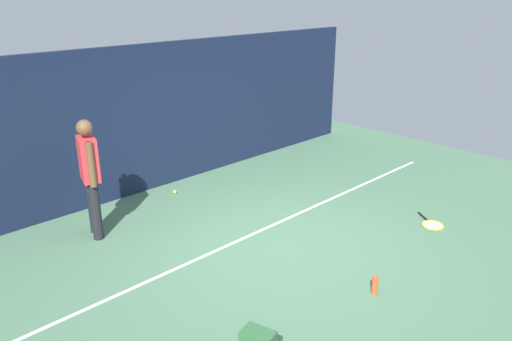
# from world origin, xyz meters

# --- Properties ---
(ground_plane) EXTENTS (12.00, 12.00, 0.00)m
(ground_plane) POSITION_xyz_m (0.00, 0.00, 0.00)
(ground_plane) COLOR #4C7556
(back_fence) EXTENTS (10.00, 0.10, 2.48)m
(back_fence) POSITION_xyz_m (0.00, 3.00, 1.24)
(back_fence) COLOR #141E38
(back_fence) RESTS_ON ground
(court_line) EXTENTS (9.00, 0.05, 0.00)m
(court_line) POSITION_xyz_m (0.00, 0.47, 0.00)
(court_line) COLOR white
(court_line) RESTS_ON ground
(tennis_player) EXTENTS (0.33, 0.51, 1.70)m
(tennis_player) POSITION_xyz_m (-1.61, 2.01, 0.97)
(tennis_player) COLOR black
(tennis_player) RESTS_ON ground
(tennis_racket) EXTENTS (0.49, 0.61, 0.03)m
(tennis_racket) POSITION_xyz_m (2.13, -1.18, 0.01)
(tennis_racket) COLOR black
(tennis_racket) RESTS_ON ground
(tennis_ball_near_player) EXTENTS (0.07, 0.07, 0.07)m
(tennis_ball_near_player) POSITION_xyz_m (0.08, 2.49, 0.03)
(tennis_ball_near_player) COLOR #CCE033
(tennis_ball_near_player) RESTS_ON ground
(water_bottle) EXTENTS (0.07, 0.07, 0.22)m
(water_bottle) POSITION_xyz_m (-0.00, -1.57, 0.11)
(water_bottle) COLOR #D84C26
(water_bottle) RESTS_ON ground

